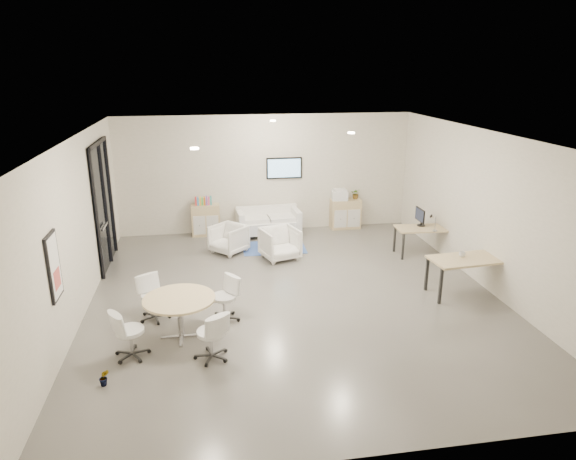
# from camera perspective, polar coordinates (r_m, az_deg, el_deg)

# --- Properties ---
(room_shell) EXTENTS (9.60, 10.60, 4.80)m
(room_shell) POSITION_cam_1_polar(r_m,az_deg,el_deg) (9.82, 0.76, 1.06)
(room_shell) COLOR #5C5954
(room_shell) RESTS_ON ground
(glass_door) EXTENTS (0.09, 1.90, 2.85)m
(glass_door) POSITION_cam_1_polar(r_m,az_deg,el_deg) (12.33, -19.84, 3.01)
(glass_door) COLOR black
(glass_door) RESTS_ON room_shell
(artwork) EXTENTS (0.05, 0.54, 1.04)m
(artwork) POSITION_cam_1_polar(r_m,az_deg,el_deg) (8.50, -24.58, -3.74)
(artwork) COLOR black
(artwork) RESTS_ON room_shell
(wall_tv) EXTENTS (0.98, 0.06, 0.58)m
(wall_tv) POSITION_cam_1_polar(r_m,az_deg,el_deg) (14.14, -0.43, 6.90)
(wall_tv) COLOR black
(wall_tv) RESTS_ON room_shell
(ceiling_spots) EXTENTS (3.14, 4.14, 0.03)m
(ceiling_spots) POSITION_cam_1_polar(r_m,az_deg,el_deg) (10.27, -1.15, 10.82)
(ceiling_spots) COLOR #FFEAC6
(ceiling_spots) RESTS_ON room_shell
(sideboard_left) EXTENTS (0.76, 0.39, 0.85)m
(sideboard_left) POSITION_cam_1_polar(r_m,az_deg,el_deg) (14.11, -9.12, 1.10)
(sideboard_left) COLOR tan
(sideboard_left) RESTS_ON room_shell
(sideboard_right) EXTENTS (0.84, 0.41, 0.84)m
(sideboard_right) POSITION_cam_1_polar(r_m,az_deg,el_deg) (14.63, 6.39, 1.80)
(sideboard_right) COLOR tan
(sideboard_right) RESTS_ON room_shell
(books) EXTENTS (0.44, 0.14, 0.22)m
(books) POSITION_cam_1_polar(r_m,az_deg,el_deg) (13.97, -9.39, 3.21)
(books) COLOR red
(books) RESTS_ON sideboard_left
(printer) EXTENTS (0.47, 0.41, 0.31)m
(printer) POSITION_cam_1_polar(r_m,az_deg,el_deg) (14.44, 5.75, 3.92)
(printer) COLOR white
(printer) RESTS_ON sideboard_right
(loveseat) EXTENTS (1.74, 0.95, 0.63)m
(loveseat) POSITION_cam_1_polar(r_m,az_deg,el_deg) (14.03, -2.23, 0.88)
(loveseat) COLOR white
(loveseat) RESTS_ON room_shell
(blue_rug) EXTENTS (1.61, 1.10, 0.01)m
(blue_rug) POSITION_cam_1_polar(r_m,az_deg,el_deg) (13.08, -1.57, -1.96)
(blue_rug) COLOR #2F4B92
(blue_rug) RESTS_ON room_shell
(armchair_left) EXTENTS (1.02, 1.02, 0.77)m
(armchair_left) POSITION_cam_1_polar(r_m,az_deg,el_deg) (12.73, -6.63, -0.83)
(armchair_left) COLOR white
(armchair_left) RESTS_ON room_shell
(armchair_right) EXTENTS (0.99, 0.95, 0.83)m
(armchair_right) POSITION_cam_1_polar(r_m,az_deg,el_deg) (12.23, -0.89, -1.35)
(armchair_right) COLOR white
(armchair_right) RESTS_ON room_shell
(desk_rear) EXTENTS (1.35, 0.74, 0.68)m
(desk_rear) POSITION_cam_1_polar(r_m,az_deg,el_deg) (12.88, 14.80, -0.03)
(desk_rear) COLOR tan
(desk_rear) RESTS_ON room_shell
(desk_front) EXTENTS (1.55, 0.87, 0.78)m
(desk_front) POSITION_cam_1_polar(r_m,az_deg,el_deg) (10.84, 19.35, -3.37)
(desk_front) COLOR tan
(desk_front) RESTS_ON room_shell
(monitor) EXTENTS (0.20, 0.50, 0.44)m
(monitor) POSITION_cam_1_polar(r_m,az_deg,el_deg) (12.91, 14.48, 1.46)
(monitor) COLOR black
(monitor) RESTS_ON desk_rear
(round_table) EXTENTS (1.21, 1.21, 0.73)m
(round_table) POSITION_cam_1_polar(r_m,az_deg,el_deg) (8.86, -11.99, -7.88)
(round_table) COLOR tan
(round_table) RESTS_ON room_shell
(meeting_chairs) EXTENTS (2.32, 2.32, 0.82)m
(meeting_chairs) POSITION_cam_1_polar(r_m,az_deg,el_deg) (8.96, -11.89, -9.26)
(meeting_chairs) COLOR white
(meeting_chairs) RESTS_ON room_shell
(plant_cabinet) EXTENTS (0.36, 0.37, 0.23)m
(plant_cabinet) POSITION_cam_1_polar(r_m,az_deg,el_deg) (14.60, 7.55, 3.89)
(plant_cabinet) COLOR #3F7F3F
(plant_cabinet) RESTS_ON sideboard_right
(plant_floor) EXTENTS (0.17, 0.28, 0.12)m
(plant_floor) POSITION_cam_1_polar(r_m,az_deg,el_deg) (8.20, -19.70, -15.60)
(plant_floor) COLOR #3F7F3F
(plant_floor) RESTS_ON room_shell
(cup) EXTENTS (0.15, 0.13, 0.12)m
(cup) POSITION_cam_1_polar(r_m,az_deg,el_deg) (10.84, 18.79, -2.51)
(cup) COLOR white
(cup) RESTS_ON desk_front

